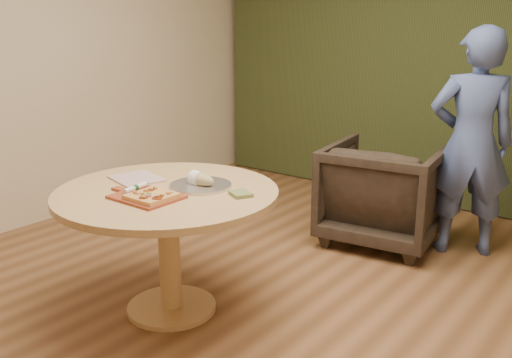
{
  "coord_description": "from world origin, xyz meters",
  "views": [
    {
      "loc": [
        1.79,
        -2.19,
        1.69
      ],
      "look_at": [
        -0.1,
        0.25,
        0.81
      ],
      "focal_mm": 40.0,
      "sensor_mm": 36.0,
      "label": 1
    }
  ],
  "objects_px": {
    "pedestal_table": "(168,213)",
    "cutlery_roll": "(135,188)",
    "armchair": "(384,188)",
    "person_standing": "(471,144)",
    "flatbread_pizza": "(152,196)",
    "serving_tray": "(201,185)",
    "pizza_paddle": "(145,197)",
    "bread_roll": "(199,179)"
  },
  "relations": [
    {
      "from": "serving_tray",
      "to": "armchair",
      "type": "xyz_separation_m",
      "value": [
        0.39,
        1.61,
        -0.33
      ]
    },
    {
      "from": "cutlery_roll",
      "to": "serving_tray",
      "type": "height_order",
      "value": "cutlery_roll"
    },
    {
      "from": "flatbread_pizza",
      "to": "serving_tray",
      "type": "height_order",
      "value": "flatbread_pizza"
    },
    {
      "from": "pedestal_table",
      "to": "armchair",
      "type": "bearing_deg",
      "value": 74.26
    },
    {
      "from": "flatbread_pizza",
      "to": "pedestal_table",
      "type": "bearing_deg",
      "value": 113.99
    },
    {
      "from": "flatbread_pizza",
      "to": "cutlery_roll",
      "type": "distance_m",
      "value": 0.18
    },
    {
      "from": "armchair",
      "to": "person_standing",
      "type": "relative_size",
      "value": 0.52
    },
    {
      "from": "flatbread_pizza",
      "to": "person_standing",
      "type": "relative_size",
      "value": 0.13
    },
    {
      "from": "serving_tray",
      "to": "bread_roll",
      "type": "relative_size",
      "value": 1.84
    },
    {
      "from": "pedestal_table",
      "to": "pizza_paddle",
      "type": "bearing_deg",
      "value": -84.12
    },
    {
      "from": "cutlery_roll",
      "to": "armchair",
      "type": "relative_size",
      "value": 0.23
    },
    {
      "from": "pizza_paddle",
      "to": "serving_tray",
      "type": "relative_size",
      "value": 1.25
    },
    {
      "from": "cutlery_roll",
      "to": "person_standing",
      "type": "height_order",
      "value": "person_standing"
    },
    {
      "from": "pizza_paddle",
      "to": "armchair",
      "type": "xyz_separation_m",
      "value": [
        0.48,
        1.95,
        -0.33
      ]
    },
    {
      "from": "serving_tray",
      "to": "bread_roll",
      "type": "distance_m",
      "value": 0.04
    },
    {
      "from": "person_standing",
      "to": "pedestal_table",
      "type": "bearing_deg",
      "value": 31.34
    },
    {
      "from": "pizza_paddle",
      "to": "person_standing",
      "type": "distance_m",
      "value": 2.38
    },
    {
      "from": "armchair",
      "to": "pedestal_table",
      "type": "bearing_deg",
      "value": 66.15
    },
    {
      "from": "flatbread_pizza",
      "to": "bread_roll",
      "type": "distance_m",
      "value": 0.35
    },
    {
      "from": "serving_tray",
      "to": "cutlery_roll",
      "type": "bearing_deg",
      "value": -123.03
    },
    {
      "from": "pedestal_table",
      "to": "pizza_paddle",
      "type": "height_order",
      "value": "pizza_paddle"
    },
    {
      "from": "cutlery_roll",
      "to": "armchair",
      "type": "distance_m",
      "value": 2.04
    },
    {
      "from": "pedestal_table",
      "to": "cutlery_roll",
      "type": "bearing_deg",
      "value": -122.8
    },
    {
      "from": "cutlery_roll",
      "to": "serving_tray",
      "type": "bearing_deg",
      "value": 48.64
    },
    {
      "from": "pedestal_table",
      "to": "serving_tray",
      "type": "bearing_deg",
      "value": 56.77
    },
    {
      "from": "serving_tray",
      "to": "armchair",
      "type": "bearing_deg",
      "value": 76.32
    },
    {
      "from": "flatbread_pizza",
      "to": "bread_roll",
      "type": "xyz_separation_m",
      "value": [
        0.02,
        0.35,
        0.02
      ]
    },
    {
      "from": "pedestal_table",
      "to": "serving_tray",
      "type": "xyz_separation_m",
      "value": [
        0.11,
        0.17,
        0.15
      ]
    },
    {
      "from": "pizza_paddle",
      "to": "serving_tray",
      "type": "height_order",
      "value": "serving_tray"
    },
    {
      "from": "flatbread_pizza",
      "to": "person_standing",
      "type": "xyz_separation_m",
      "value": [
        0.98,
        2.15,
        0.05
      ]
    },
    {
      "from": "pedestal_table",
      "to": "flatbread_pizza",
      "type": "relative_size",
      "value": 5.74
    },
    {
      "from": "pedestal_table",
      "to": "person_standing",
      "type": "bearing_deg",
      "value": 61.49
    },
    {
      "from": "flatbread_pizza",
      "to": "bread_roll",
      "type": "relative_size",
      "value": 1.14
    },
    {
      "from": "pizza_paddle",
      "to": "bread_roll",
      "type": "xyz_separation_m",
      "value": [
        0.08,
        0.34,
        0.04
      ]
    },
    {
      "from": "bread_roll",
      "to": "armchair",
      "type": "xyz_separation_m",
      "value": [
        0.4,
        1.61,
        -0.37
      ]
    },
    {
      "from": "serving_tray",
      "to": "person_standing",
      "type": "bearing_deg",
      "value": 61.95
    },
    {
      "from": "pizza_paddle",
      "to": "person_standing",
      "type": "bearing_deg",
      "value": 64.13
    },
    {
      "from": "pizza_paddle",
      "to": "person_standing",
      "type": "xyz_separation_m",
      "value": [
        1.05,
        2.13,
        0.06
      ]
    },
    {
      "from": "pizza_paddle",
      "to": "cutlery_roll",
      "type": "distance_m",
      "value": 0.12
    },
    {
      "from": "armchair",
      "to": "person_standing",
      "type": "height_order",
      "value": "person_standing"
    },
    {
      "from": "pizza_paddle",
      "to": "flatbread_pizza",
      "type": "distance_m",
      "value": 0.07
    },
    {
      "from": "pizza_paddle",
      "to": "cutlery_roll",
      "type": "bearing_deg",
      "value": 166.09
    }
  ]
}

